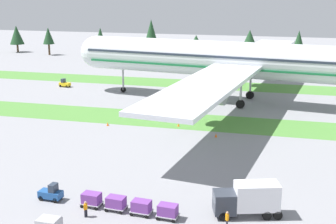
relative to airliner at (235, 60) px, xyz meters
name	(u,v)px	position (x,y,z in m)	size (l,w,h in m)	color
grass_strip_near	(161,119)	(-11.21, -15.99, -8.90)	(320.00, 10.30, 0.01)	#4C8438
grass_strip_far	(196,84)	(-11.21, 16.61, -8.90)	(320.00, 10.30, 0.01)	#4C8438
airliner	(235,60)	(0.00, 0.00, 0.00)	(71.24, 87.98, 24.84)	silver
baggage_tug	(51,193)	(-14.58, -50.90, -8.09)	(2.69, 1.49, 1.97)	#1E4C8E
cargo_dolly_lead	(92,199)	(-9.57, -51.29, -7.99)	(2.31, 1.66, 1.55)	#A3A3A8
cargo_dolly_second	(116,202)	(-6.68, -51.51, -7.99)	(2.31, 1.66, 1.55)	#A3A3A8
cargo_dolly_third	(141,206)	(-3.78, -51.73, -7.99)	(2.31, 1.66, 1.55)	#A3A3A8
cargo_dolly_fourth	(168,210)	(-0.89, -51.95, -7.99)	(2.31, 1.66, 1.55)	#A3A3A8
catering_truck	(248,198)	(6.96, -49.26, -6.96)	(7.32, 4.24, 3.58)	#2D333D
pushback_tractor	(65,84)	(-40.97, 5.64, -8.09)	(2.75, 1.64, 1.97)	yellow
ground_crew_marshaller	(227,219)	(5.24, -52.31, -7.96)	(0.36, 0.55, 1.74)	black
ground_crew_loader	(86,208)	(-9.20, -53.65, -7.96)	(0.36, 0.54, 1.74)	black
taxiway_marker_0	(108,124)	(-19.12, -22.18, -8.60)	(0.44, 0.44, 0.62)	orange
taxiway_marker_1	(178,125)	(-7.25, -19.52, -8.65)	(0.44, 0.44, 0.52)	orange
taxiway_marker_2	(216,135)	(-0.12, -23.88, -8.60)	(0.44, 0.44, 0.62)	orange
distant_tree_line	(240,41)	(-4.60, 56.05, -2.29)	(186.98, 10.55, 12.65)	#4C3823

